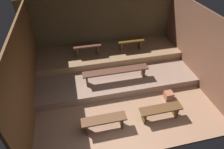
% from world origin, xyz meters
% --- Properties ---
extents(ground, '(6.07, 5.07, 0.08)m').
position_xyz_m(ground, '(0.00, 2.14, -0.04)').
color(ground, '#997055').
extents(wall_back, '(6.07, 0.06, 2.39)m').
position_xyz_m(wall_back, '(0.00, 4.30, 1.19)').
color(wall_back, brown).
rests_on(wall_back, ground).
extents(wall_left, '(0.06, 5.07, 2.39)m').
position_xyz_m(wall_left, '(-2.66, 2.14, 1.19)').
color(wall_left, brown).
rests_on(wall_left, ground).
extents(wall_right, '(0.06, 5.07, 2.39)m').
position_xyz_m(wall_right, '(2.66, 2.14, 1.19)').
color(wall_right, brown).
rests_on(wall_right, ground).
extents(platform_lower, '(5.27, 2.77, 0.26)m').
position_xyz_m(platform_lower, '(0.00, 2.89, 0.13)').
color(platform_lower, '#91715F').
rests_on(platform_lower, ground).
extents(platform_middle, '(5.27, 1.47, 0.26)m').
position_xyz_m(platform_middle, '(0.00, 3.54, 0.39)').
color(platform_middle, '#997553').
rests_on(platform_middle, platform_lower).
extents(bench_floor_left, '(1.18, 0.30, 0.41)m').
position_xyz_m(bench_floor_left, '(-0.79, 0.52, 0.32)').
color(bench_floor_left, brown).
rests_on(bench_floor_left, ground).
extents(bench_floor_right, '(1.18, 0.30, 0.41)m').
position_xyz_m(bench_floor_right, '(0.79, 0.52, 0.32)').
color(bench_floor_right, brown).
rests_on(bench_floor_right, ground).
extents(bench_lower_center, '(2.12, 0.30, 0.41)m').
position_xyz_m(bench_lower_center, '(-0.09, 2.11, 0.60)').
color(bench_lower_center, brown).
rests_on(bench_lower_center, platform_lower).
extents(bench_middle_left, '(0.97, 0.30, 0.41)m').
position_xyz_m(bench_middle_left, '(-0.81, 3.45, 0.83)').
color(bench_middle_left, '#553223').
rests_on(bench_middle_left, platform_middle).
extents(bench_middle_right, '(0.97, 0.30, 0.41)m').
position_xyz_m(bench_middle_right, '(0.81, 3.45, 0.83)').
color(bench_middle_right, brown).
rests_on(bench_middle_right, platform_middle).
extents(wooden_crate_floor, '(0.25, 0.25, 0.25)m').
position_xyz_m(wooden_crate_floor, '(1.38, 1.17, 0.12)').
color(wooden_crate_floor, '#98593E').
rests_on(wooden_crate_floor, ground).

